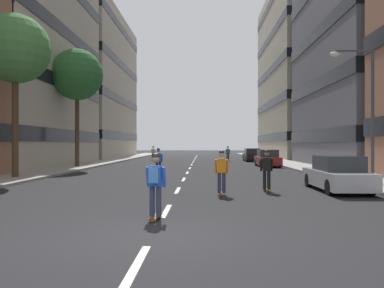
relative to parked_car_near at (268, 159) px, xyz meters
The scene contains 18 objects.
ground_plane 7.43m from the parked_car_near, 158.58° to the left, with size 167.69×167.69×0.00m, color black.
sidewalk_left 17.65m from the parked_car_near, 159.43° to the left, with size 3.06×76.86×0.14m, color #9E9991.
sidewalk_right 6.80m from the parked_car_near, 66.22° to the left, with size 3.06×76.86×0.14m, color #9E9991.
lane_markings 7.45m from the parked_car_near, 158.22° to the left, with size 0.16×62.20×0.01m.
building_left_far 35.80m from the parked_car_near, 138.10° to the left, with size 15.13×23.53×21.53m.
building_right_far 28.39m from the parked_car_near, 62.83° to the left, with size 15.13×23.67×25.04m.
parked_car_near is the anchor object (origin of this frame).
parked_car_mid 10.49m from the parked_car_near, 90.00° to the left, with size 1.82×4.40×1.52m.
parked_car_far 17.29m from the parked_car_near, 90.00° to the right, with size 1.82×4.40×1.52m.
street_tree_near 18.14m from the parked_car_near, behind, with size 4.35×4.35×9.97m.
street_tree_mid 21.81m from the parked_car_near, 142.74° to the right, with size 3.93×3.93×9.31m.
streetlamp_right 15.76m from the parked_car_near, 82.32° to the right, with size 2.13×0.30×6.50m.
skater_0 24.60m from the parked_car_near, 106.67° to the right, with size 0.55×0.92×1.78m.
skater_1 17.01m from the parked_car_near, 134.53° to the left, with size 0.56×0.92×1.78m.
skater_2 11.26m from the parked_car_near, 104.56° to the left, with size 0.55×0.91×1.78m.
skater_3 13.25m from the parked_car_near, 130.51° to the right, with size 0.56×0.92×1.78m.
skater_4 17.85m from the parked_car_near, 99.92° to the right, with size 0.54×0.91×1.78m.
skater_5 19.42m from the parked_car_near, 105.07° to the right, with size 0.54×0.91×1.78m.
Camera 1 is at (1.11, -8.18, 2.02)m, focal length 34.74 mm.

